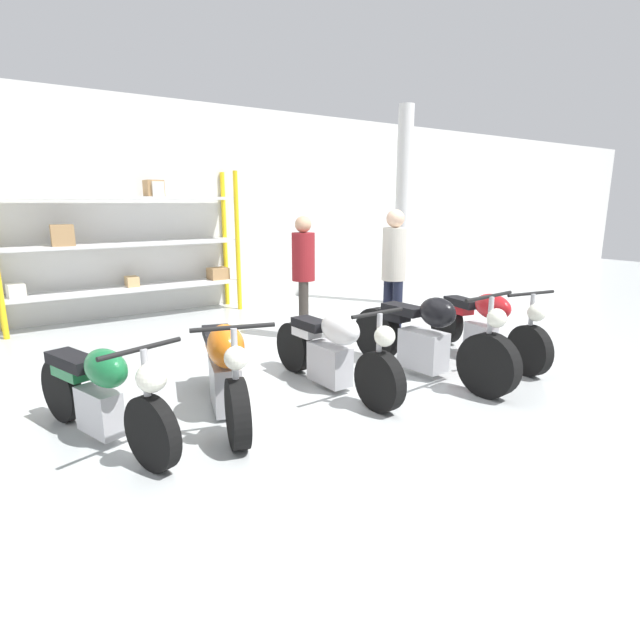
# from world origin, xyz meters

# --- Properties ---
(ground_plane) EXTENTS (30.00, 30.00, 0.00)m
(ground_plane) POSITION_xyz_m (0.00, 0.00, 0.00)
(ground_plane) COLOR #B2B7B7
(back_wall) EXTENTS (30.00, 0.08, 3.60)m
(back_wall) POSITION_xyz_m (0.00, 5.05, 1.80)
(back_wall) COLOR silver
(back_wall) RESTS_ON ground_plane
(shelving_rack) EXTENTS (3.73, 0.63, 2.43)m
(shelving_rack) POSITION_xyz_m (-0.86, 4.67, 1.25)
(shelving_rack) COLOR yellow
(shelving_rack) RESTS_ON ground_plane
(support_pillar) EXTENTS (0.28, 0.28, 3.60)m
(support_pillar) POSITION_xyz_m (3.75, 3.16, 1.80)
(support_pillar) COLOR silver
(support_pillar) RESTS_ON ground_plane
(motorcycle_green) EXTENTS (0.84, 1.87, 0.93)m
(motorcycle_green) POSITION_xyz_m (-2.20, 0.25, 0.43)
(motorcycle_green) COLOR black
(motorcycle_green) RESTS_ON ground_plane
(motorcycle_orange) EXTENTS (0.83, 1.89, 0.99)m
(motorcycle_orange) POSITION_xyz_m (-1.15, 0.24, 0.43)
(motorcycle_orange) COLOR black
(motorcycle_orange) RESTS_ON ground_plane
(motorcycle_white) EXTENTS (0.60, 1.99, 0.94)m
(motorcycle_white) POSITION_xyz_m (0.02, 0.19, 0.41)
(motorcycle_white) COLOR black
(motorcycle_white) RESTS_ON ground_plane
(motorcycle_black) EXTENTS (0.74, 2.21, 1.03)m
(motorcycle_black) POSITION_xyz_m (1.11, -0.08, 0.42)
(motorcycle_black) COLOR black
(motorcycle_black) RESTS_ON ground_plane
(motorcycle_red) EXTENTS (0.70, 2.04, 0.94)m
(motorcycle_red) POSITION_xyz_m (2.21, 0.00, 0.43)
(motorcycle_red) COLOR black
(motorcycle_red) RESTS_ON ground_plane
(person_browsing) EXTENTS (0.34, 0.34, 1.81)m
(person_browsing) POSITION_xyz_m (1.72, 1.16, 1.08)
(person_browsing) COLOR #1E2338
(person_browsing) RESTS_ON ground_plane
(person_near_rack) EXTENTS (0.45, 0.45, 1.72)m
(person_near_rack) POSITION_xyz_m (0.85, 2.06, 1.02)
(person_near_rack) COLOR #38332D
(person_near_rack) RESTS_ON ground_plane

